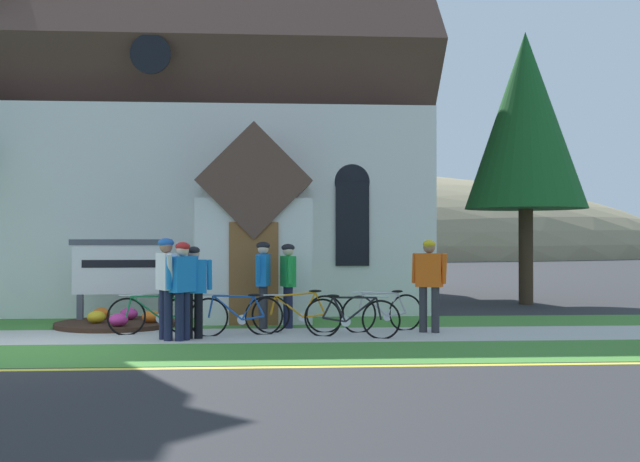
# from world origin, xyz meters

# --- Properties ---
(ground) EXTENTS (140.00, 140.00, 0.00)m
(ground) POSITION_xyz_m (0.00, 4.00, 0.00)
(ground) COLOR #2B2B2D
(sidewalk_slab) EXTENTS (32.00, 2.12, 0.01)m
(sidewalk_slab) POSITION_xyz_m (1.25, 1.57, 0.01)
(sidewalk_slab) COLOR #B7B5AD
(sidewalk_slab) RESTS_ON ground
(grass_verge) EXTENTS (32.00, 2.34, 0.01)m
(grass_verge) POSITION_xyz_m (1.25, -0.66, 0.00)
(grass_verge) COLOR #427F33
(grass_verge) RESTS_ON ground
(church_lawn) EXTENTS (24.00, 2.24, 0.01)m
(church_lawn) POSITION_xyz_m (1.25, 3.75, 0.00)
(church_lawn) COLOR #427F33
(church_lawn) RESTS_ON ground
(curb_paint_stripe) EXTENTS (28.00, 0.16, 0.01)m
(curb_paint_stripe) POSITION_xyz_m (1.25, -1.98, 0.00)
(curb_paint_stripe) COLOR yellow
(curb_paint_stripe) RESTS_ON ground
(church_building) EXTENTS (13.38, 12.48, 13.24)m
(church_building) POSITION_xyz_m (0.96, 9.91, 4.65)
(church_building) COLOR white
(church_building) RESTS_ON ground
(church_sign) EXTENTS (2.09, 0.23, 1.75)m
(church_sign) POSITION_xyz_m (0.82, 3.75, 1.14)
(church_sign) COLOR #474C56
(church_sign) RESTS_ON ground
(flower_bed) EXTENTS (2.38, 2.38, 0.34)m
(flower_bed) POSITION_xyz_m (0.84, 3.17, 0.09)
(flower_bed) COLOR #382319
(flower_bed) RESTS_ON ground
(bicycle_red) EXTENTS (1.67, 0.54, 0.77)m
(bicycle_red) POSITION_xyz_m (1.78, 1.95, 0.36)
(bicycle_red) COLOR black
(bicycle_red) RESTS_ON ground
(bicycle_yellow) EXTENTS (1.71, 0.35, 0.79)m
(bicycle_yellow) POSITION_xyz_m (3.30, 1.57, 0.37)
(bicycle_yellow) COLOR black
(bicycle_yellow) RESTS_ON ground
(bicycle_silver) EXTENTS (1.74, 0.08, 0.82)m
(bicycle_silver) POSITION_xyz_m (4.43, 1.93, 0.37)
(bicycle_silver) COLOR black
(bicycle_silver) RESTS_ON ground
(bicycle_white) EXTENTS (1.63, 0.55, 0.80)m
(bicycle_white) POSITION_xyz_m (6.03, 2.01, 0.37)
(bicycle_white) COLOR black
(bicycle_white) RESTS_ON ground
(bicycle_green) EXTENTS (1.67, 0.68, 0.78)m
(bicycle_green) POSITION_xyz_m (5.34, 1.15, 0.37)
(bicycle_green) COLOR black
(bicycle_green) RESTS_ON ground
(cyclist_in_white_jersey) EXTENTS (0.40, 0.76, 1.77)m
(cyclist_in_white_jersey) POSITION_xyz_m (2.09, 0.98, 1.05)
(cyclist_in_white_jersey) COLOR #191E38
(cyclist_in_white_jersey) RESTS_ON ground
(cyclist_in_red_jersey) EXTENTS (0.31, 0.76, 1.70)m
(cyclist_in_red_jersey) POSITION_xyz_m (3.77, 2.60, 1.00)
(cyclist_in_red_jersey) COLOR #2D2D33
(cyclist_in_red_jersey) RESTS_ON ground
(cyclist_in_yellow_jersey) EXTENTS (0.65, 0.27, 1.63)m
(cyclist_in_yellow_jersey) POSITION_xyz_m (2.55, 1.15, 0.95)
(cyclist_in_yellow_jersey) COLOR black
(cyclist_in_yellow_jersey) RESTS_ON ground
(cyclist_in_blue_jersey) EXTENTS (0.51, 0.55, 1.70)m
(cyclist_in_blue_jersey) POSITION_xyz_m (2.39, 0.90, 1.00)
(cyclist_in_blue_jersey) COLOR #191E38
(cyclist_in_blue_jersey) RESTS_ON ground
(cyclist_in_green_jersey) EXTENTS (0.59, 0.51, 1.74)m
(cyclist_in_green_jersey) POSITION_xyz_m (6.87, 1.75, 1.03)
(cyclist_in_green_jersey) COLOR #2D2D33
(cyclist_in_green_jersey) RESTS_ON ground
(cyclist_in_orange_jersey) EXTENTS (0.31, 0.67, 1.66)m
(cyclist_in_orange_jersey) POSITION_xyz_m (4.25, 2.67, 0.97)
(cyclist_in_orange_jersey) COLOR #191E38
(cyclist_in_orange_jersey) RESTS_ON ground
(roadside_conifer) EXTENTS (3.25, 3.25, 7.36)m
(roadside_conifer) POSITION_xyz_m (10.80, 7.96, 4.94)
(roadside_conifer) COLOR #3D2D1E
(roadside_conifer) RESTS_ON ground
(distant_hill) EXTENTS (92.29, 46.51, 17.90)m
(distant_hill) POSITION_xyz_m (0.27, 67.27, 0.00)
(distant_hill) COLOR #847A5B
(distant_hill) RESTS_ON ground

